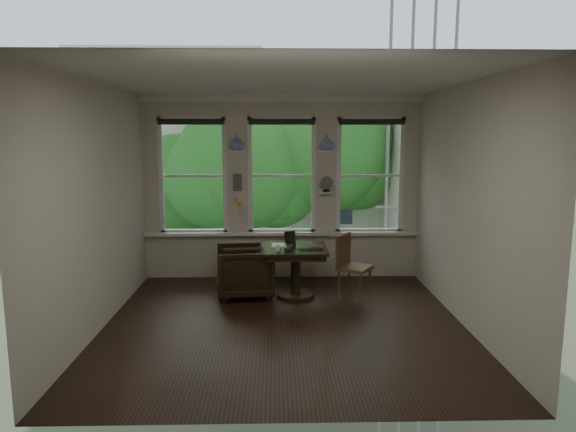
{
  "coord_description": "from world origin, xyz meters",
  "views": [
    {
      "loc": [
        -0.1,
        -6.18,
        2.37
      ],
      "look_at": [
        0.07,
        0.9,
        1.24
      ],
      "focal_mm": 32.0,
      "sensor_mm": 36.0,
      "label": 1
    }
  ],
  "objects_px": {
    "table": "(296,272)",
    "mug": "(278,248)",
    "armchair_left": "(245,271)",
    "side_chair_right": "(355,267)",
    "laptop": "(311,249)"
  },
  "relations": [
    {
      "from": "armchair_left",
      "to": "mug",
      "type": "distance_m",
      "value": 0.73
    },
    {
      "from": "side_chair_right",
      "to": "mug",
      "type": "bearing_deg",
      "value": 134.07
    },
    {
      "from": "table",
      "to": "mug",
      "type": "relative_size",
      "value": 9.72
    },
    {
      "from": "table",
      "to": "armchair_left",
      "type": "height_order",
      "value": "same"
    },
    {
      "from": "armchair_left",
      "to": "mug",
      "type": "height_order",
      "value": "mug"
    },
    {
      "from": "armchair_left",
      "to": "mug",
      "type": "bearing_deg",
      "value": 49.89
    },
    {
      "from": "table",
      "to": "side_chair_right",
      "type": "xyz_separation_m",
      "value": [
        0.86,
        -0.05,
        0.09
      ]
    },
    {
      "from": "armchair_left",
      "to": "side_chair_right",
      "type": "bearing_deg",
      "value": 79.02
    },
    {
      "from": "side_chair_right",
      "to": "laptop",
      "type": "distance_m",
      "value": 0.73
    },
    {
      "from": "side_chair_right",
      "to": "laptop",
      "type": "height_order",
      "value": "side_chair_right"
    },
    {
      "from": "table",
      "to": "mug",
      "type": "bearing_deg",
      "value": -135.09
    },
    {
      "from": "table",
      "to": "armchair_left",
      "type": "relative_size",
      "value": 1.09
    },
    {
      "from": "armchair_left",
      "to": "side_chair_right",
      "type": "height_order",
      "value": "side_chair_right"
    },
    {
      "from": "side_chair_right",
      "to": "laptop",
      "type": "relative_size",
      "value": 2.69
    },
    {
      "from": "laptop",
      "to": "mug",
      "type": "height_order",
      "value": "mug"
    }
  ]
}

